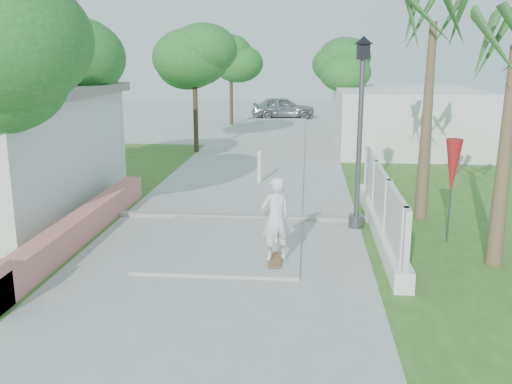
# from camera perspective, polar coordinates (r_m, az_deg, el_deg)

# --- Properties ---
(ground) EXTENTS (90.00, 90.00, 0.00)m
(ground) POSITION_cam_1_polar(r_m,az_deg,el_deg) (8.90, -6.48, -13.39)
(ground) COLOR #B7B7B2
(ground) RESTS_ON ground
(path_strip) EXTENTS (3.20, 36.00, 0.06)m
(path_strip) POSITION_cam_1_polar(r_m,az_deg,el_deg) (28.10, 1.63, 5.33)
(path_strip) COLOR #B7B7B2
(path_strip) RESTS_ON ground
(curb) EXTENTS (6.50, 0.25, 0.10)m
(curb) POSITION_cam_1_polar(r_m,az_deg,el_deg) (14.43, -1.77, -2.46)
(curb) COLOR #999993
(curb) RESTS_ON ground
(grass_left) EXTENTS (8.00, 20.00, 0.01)m
(grass_left) POSITION_cam_1_polar(r_m,az_deg,el_deg) (18.44, -23.12, -0.17)
(grass_left) COLOR #33631F
(grass_left) RESTS_ON ground
(grass_right) EXTENTS (8.00, 20.00, 0.01)m
(grass_right) POSITION_cam_1_polar(r_m,az_deg,el_deg) (17.12, 23.06, -1.15)
(grass_right) COLOR #33631F
(grass_right) RESTS_ON ground
(pink_wall) EXTENTS (0.45, 8.20, 0.80)m
(pink_wall) POSITION_cam_1_polar(r_m,az_deg,el_deg) (12.91, -17.86, -3.85)
(pink_wall) COLOR #DC7570
(pink_wall) RESTS_ON ground
(lattice_fence) EXTENTS (0.35, 7.00, 1.50)m
(lattice_fence) POSITION_cam_1_polar(r_m,az_deg,el_deg) (13.35, 12.35, -1.90)
(lattice_fence) COLOR white
(lattice_fence) RESTS_ON ground
(building_right) EXTENTS (6.00, 8.00, 2.60)m
(building_right) POSITION_cam_1_polar(r_m,az_deg,el_deg) (26.27, 14.65, 7.12)
(building_right) COLOR silver
(building_right) RESTS_ON ground
(street_lamp) EXTENTS (0.44, 0.44, 4.44)m
(street_lamp) POSITION_cam_1_polar(r_m,az_deg,el_deg) (13.42, 10.36, 6.48)
(street_lamp) COLOR #59595E
(street_lamp) RESTS_ON ground
(bollard) EXTENTS (0.14, 0.14, 1.09)m
(bollard) POSITION_cam_1_polar(r_m,az_deg,el_deg) (18.16, 0.34, 2.60)
(bollard) COLOR white
(bollard) RESTS_ON ground
(patio_umbrella) EXTENTS (0.36, 0.36, 2.30)m
(patio_umbrella) POSITION_cam_1_polar(r_m,az_deg,el_deg) (12.87, 19.07, 2.33)
(patio_umbrella) COLOR #59595E
(patio_umbrella) RESTS_ON ground
(tree_left_mid) EXTENTS (3.20, 3.20, 4.85)m
(tree_left_mid) POSITION_cam_1_polar(r_m,az_deg,el_deg) (17.76, -19.03, 11.10)
(tree_left_mid) COLOR #4C3826
(tree_left_mid) RESTS_ON ground
(tree_path_left) EXTENTS (3.40, 3.40, 5.23)m
(tree_path_left) POSITION_cam_1_polar(r_m,az_deg,el_deg) (24.20, -6.16, 12.95)
(tree_path_left) COLOR #4C3826
(tree_path_left) RESTS_ON ground
(tree_path_right) EXTENTS (3.00, 3.00, 4.79)m
(tree_path_right) POSITION_cam_1_polar(r_m,az_deg,el_deg) (27.80, 8.47, 12.27)
(tree_path_right) COLOR #4C3826
(tree_path_right) RESTS_ON ground
(tree_path_far) EXTENTS (3.20, 3.20, 5.17)m
(tree_path_far) POSITION_cam_1_polar(r_m,az_deg,el_deg) (34.04, -2.50, 13.15)
(tree_path_far) COLOR #4C3826
(tree_path_far) RESTS_ON ground
(palm_far) EXTENTS (1.80, 1.80, 5.30)m
(palm_far) POSITION_cam_1_polar(r_m,az_deg,el_deg) (14.57, 17.26, 14.76)
(palm_far) COLOR brown
(palm_far) RESTS_ON ground
(skateboarder) EXTENTS (0.71, 1.74, 1.76)m
(skateboarder) POSITION_cam_1_polar(r_m,az_deg,el_deg) (11.33, 1.79, -2.77)
(skateboarder) COLOR brown
(skateboarder) RESTS_ON ground
(dog) EXTENTS (0.34, 0.48, 0.35)m
(dog) POSITION_cam_1_polar(r_m,az_deg,el_deg) (12.38, 2.00, -4.52)
(dog) COLOR white
(dog) RESTS_ON ground
(parked_car) EXTENTS (4.30, 2.19, 1.40)m
(parked_car) POSITION_cam_1_polar(r_m,az_deg,el_deg) (37.83, 2.73, 8.45)
(parked_car) COLOR #A1A4A8
(parked_car) RESTS_ON ground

